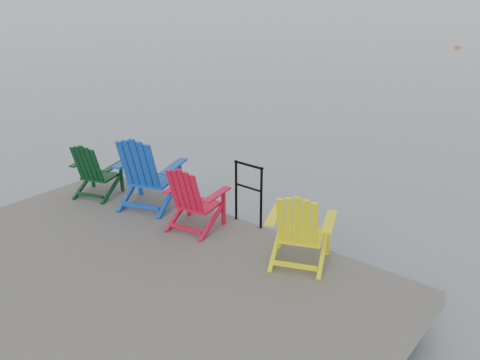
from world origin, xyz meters
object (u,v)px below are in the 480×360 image
Objects in this scene: handrail at (248,188)px; chair_blue at (147,171)px; chair_green at (95,169)px; chair_red at (193,197)px; buoy_b at (457,48)px; chair_yellow at (300,227)px.

chair_blue reaches higher than handrail.
chair_red is (1.98, 0.15, 0.03)m from chair_green.
buoy_b is (-4.87, 25.30, -1.04)m from handrail.
chair_yellow is (1.14, -0.47, -0.05)m from handrail.
chair_blue is 1.15× the size of chair_yellow.
chair_blue is 3.57× the size of buoy_b.
chair_red reaches higher than buoy_b.
chair_yellow reaches higher than handrail.
buoy_b is at bearing 76.28° from chair_green.
chair_blue reaches higher than chair_red.
chair_yellow is at bearing -22.42° from handrail.
chair_green reaches higher than buoy_b.
handrail is 1.23m from chair_yellow.
chair_blue is at bearing -4.50° from chair_green.
chair_green is 0.79× the size of chair_blue.
chair_blue is at bearing -82.63° from buoy_b.
buoy_b is at bearing 100.89° from handrail.
chair_green is (-2.48, -0.73, -0.09)m from handrail.
chair_green is 0.98m from chair_blue.
chair_red is (-0.49, -0.59, -0.07)m from handrail.
chair_green is 0.94× the size of chair_red.
chair_green is at bearing 174.55° from chair_blue.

